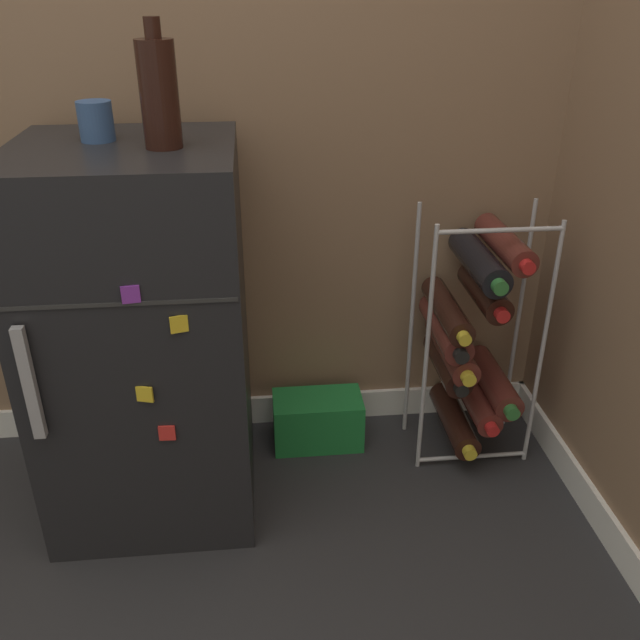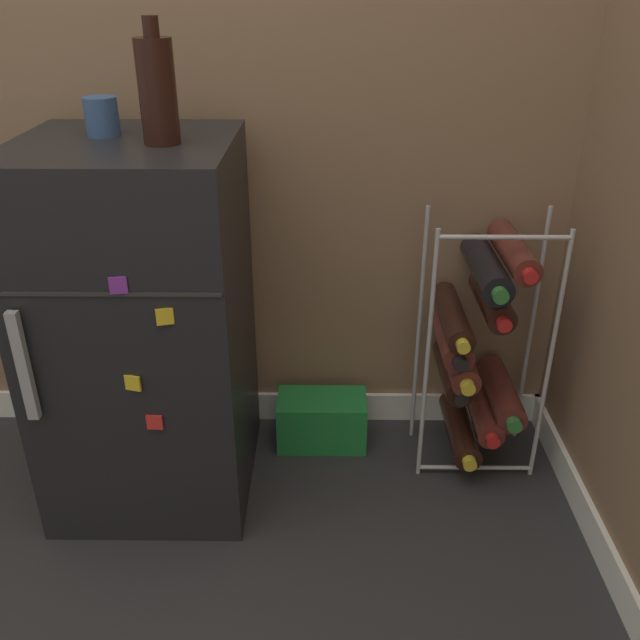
# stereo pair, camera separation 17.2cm
# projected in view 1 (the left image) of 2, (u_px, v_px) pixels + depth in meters

# --- Properties ---
(ground_plane) EXTENTS (14.00, 14.00, 0.00)m
(ground_plane) POSITION_uv_depth(u_px,v_px,m) (241.00, 611.00, 1.49)
(ground_plane) COLOR #28282B
(mini_fridge) EXTENTS (0.49, 0.51, 0.93)m
(mini_fridge) POSITION_uv_depth(u_px,v_px,m) (144.00, 339.00, 1.64)
(mini_fridge) COLOR black
(mini_fridge) RESTS_ON ground_plane
(wine_rack) EXTENTS (0.33, 0.33, 0.72)m
(wine_rack) POSITION_uv_depth(u_px,v_px,m) (468.00, 338.00, 1.86)
(wine_rack) COLOR #B2B2B7
(wine_rack) RESTS_ON ground_plane
(soda_box) EXTENTS (0.26, 0.14, 0.15)m
(soda_box) POSITION_uv_depth(u_px,v_px,m) (318.00, 420.00, 2.00)
(soda_box) COLOR #1E7F38
(soda_box) RESTS_ON ground_plane
(fridge_top_cup) EXTENTS (0.07, 0.07, 0.08)m
(fridge_top_cup) POSITION_uv_depth(u_px,v_px,m) (96.00, 121.00, 1.45)
(fridge_top_cup) COLOR #335184
(fridge_top_cup) RESTS_ON mini_fridge
(fridge_top_bottle) EXTENTS (0.08, 0.08, 0.25)m
(fridge_top_bottle) POSITION_uv_depth(u_px,v_px,m) (159.00, 93.00, 1.36)
(fridge_top_bottle) COLOR black
(fridge_top_bottle) RESTS_ON mini_fridge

